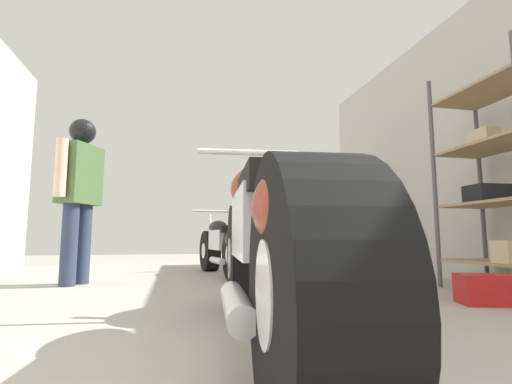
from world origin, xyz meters
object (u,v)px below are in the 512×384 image
mechanic_with_helmet (80,184)px  red_toolbox (491,289)px  motorcycle_black_naked (222,246)px  mechanic_in_blue (298,205)px  motorcycle_maroon_cruiser (266,247)px

mechanic_with_helmet → red_toolbox: bearing=-29.7°
mechanic_with_helmet → motorcycle_black_naked: bearing=21.8°
mechanic_in_blue → red_toolbox: size_ratio=4.01×
motorcycle_maroon_cruiser → mechanic_in_blue: (1.37, 3.59, 0.51)m
mechanic_in_blue → motorcycle_black_naked: bearing=-154.9°
mechanic_with_helmet → red_toolbox: mechanic_with_helmet is taller
mechanic_with_helmet → red_toolbox: size_ratio=4.04×
motorcycle_black_naked → mechanic_in_blue: 1.42m
motorcycle_maroon_cruiser → mechanic_in_blue: 3.88m
motorcycle_maroon_cruiser → motorcycle_black_naked: 3.05m
mechanic_in_blue → motorcycle_maroon_cruiser: bearing=-110.9°
motorcycle_maroon_cruiser → mechanic_with_helmet: mechanic_with_helmet is taller
motorcycle_black_naked → mechanic_in_blue: (1.17, 0.55, 0.58)m
red_toolbox → motorcycle_maroon_cruiser: bearing=-159.1°
mechanic_in_blue → mechanic_with_helmet: (-2.69, -1.16, 0.06)m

